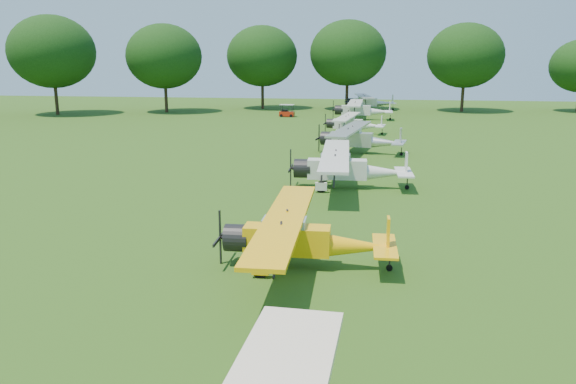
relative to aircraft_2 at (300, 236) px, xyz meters
name	(u,v)px	position (x,y,z in m)	size (l,w,h in m)	color
ground	(324,205)	(0.02, 8.74, -1.15)	(160.00, 160.00, 0.00)	#2C4912
tree_belt	(404,40)	(3.60, 8.90, 6.88)	(137.36, 130.27, 14.52)	#322613
aircraft_2	(300,236)	(0.00, 0.00, 0.00)	(6.28, 9.99, 1.97)	#FFB70A
aircraft_3	(346,166)	(0.86, 12.86, 0.12)	(6.97, 11.09, 2.18)	silver
aircraft_4	(358,137)	(1.05, 25.35, 0.11)	(6.93, 10.99, 2.16)	silver
aircraft_5	(352,122)	(0.05, 37.52, -0.05)	(6.03, 9.60, 1.88)	silver
aircraft_6	(361,109)	(0.40, 51.17, 0.19)	(7.33, 11.63, 2.30)	silver
aircraft_7	(368,101)	(1.08, 64.99, 0.20)	(7.42, 11.77, 2.31)	silver
golf_cart	(287,113)	(-9.13, 53.36, -0.62)	(1.91, 1.23, 1.58)	#B8230D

